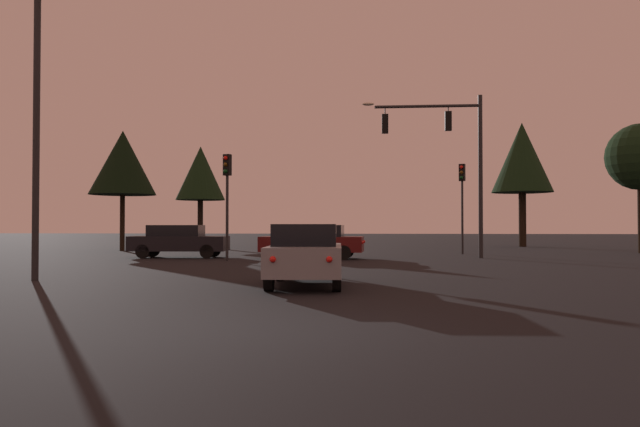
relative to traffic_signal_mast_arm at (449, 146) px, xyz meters
name	(u,v)px	position (x,y,z in m)	size (l,w,h in m)	color
ground_plane	(356,253)	(-4.50, 4.38, -5.17)	(168.00, 168.00, 0.00)	black
traffic_signal_mast_arm	(449,146)	(0.00, 0.00, 0.00)	(5.55, 0.46, 7.55)	#232326
traffic_light_corner_left	(227,186)	(-9.63, -3.47, -1.98)	(0.36, 0.38, 4.52)	#232326
traffic_light_corner_right	(462,191)	(1.11, 4.07, -1.82)	(0.37, 0.39, 4.76)	#232326
car_nearside_lane	(306,254)	(-4.93, -13.79, -4.38)	(2.02, 4.14, 1.52)	gray
car_crossing_left	(178,241)	(-12.56, -1.10, -4.38)	(4.64, 2.02, 1.52)	black
car_crossing_right	(313,241)	(-6.20, -1.38, -4.38)	(4.70, 1.98, 1.52)	#4C0F0F
parking_lot_lamp_post	(37,92)	(-12.40, -13.10, -0.05)	(1.70, 0.36, 8.10)	#232326
tree_behind_sign	(522,158)	(6.85, 16.04, 1.16)	(4.30, 4.30, 8.90)	black
tree_left_far	(640,157)	(10.87, 5.92, 0.04)	(3.62, 3.62, 7.05)	black
tree_center_horizon	(200,174)	(-15.99, 13.42, 0.03)	(3.48, 3.48, 7.15)	black
tree_right_cluster	(123,163)	(-18.53, 6.16, 0.07)	(3.92, 3.92, 7.19)	black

